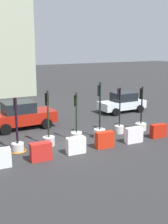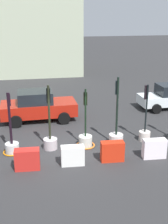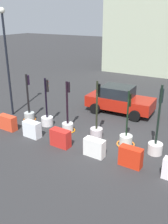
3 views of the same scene
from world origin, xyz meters
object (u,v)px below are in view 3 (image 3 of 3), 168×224
Objects in this scene: construction_barrier_4 at (131,157)px; construction_barrier_0 at (8,123)px; traffic_light_2 at (68,123)px; traffic_light_4 at (126,138)px; construction_barrier_1 at (32,129)px; street_lamp_post at (6,51)px; construction_barrier_3 at (94,148)px; traffic_light_5 at (156,143)px; car_red_compact at (119,100)px; construction_barrier_2 at (60,138)px; traffic_light_0 at (29,112)px; traffic_light_3 at (97,127)px; traffic_light_1 at (47,117)px.

construction_barrier_0 is at bearing 179.81° from construction_barrier_4.
traffic_light_2 is 4.67m from construction_barrier_4.
traffic_light_4 is at bearing 117.35° from construction_barrier_4.
traffic_light_2 reaches higher than construction_barrier_0.
construction_barrier_1 is 0.15× the size of street_lamp_post.
construction_barrier_3 is (-0.88, -1.75, 0.04)m from traffic_light_4.
traffic_light_5 reaches higher than construction_barrier_3.
construction_barrier_2 is at bearing -96.57° from car_red_compact.
street_lamp_post is at bearing 174.98° from traffic_light_0.
construction_barrier_4 is (2.59, -1.74, -0.14)m from traffic_light_3.
traffic_light_5 is at bearing -1.52° from street_lamp_post.
traffic_light_3 reaches higher than construction_barrier_2.
construction_barrier_2 is (3.80, -0.10, 0.03)m from construction_barrier_0.
traffic_light_2 is 3.50m from traffic_light_4.
traffic_light_2 is 4.44m from car_red_compact.
construction_barrier_2 is at bearing -178.85° from construction_barrier_4.
traffic_light_0 reaches higher than car_red_compact.
construction_barrier_0 is 1.11× the size of construction_barrier_2.
traffic_light_0 is at bearing -5.02° from street_lamp_post.
traffic_light_2 is at bearing -2.21° from traffic_light_0.
traffic_light_3 is 3.09× the size of construction_barrier_3.
traffic_light_4 is at bearing 1.50° from traffic_light_2.
traffic_light_1 is 5.08m from car_red_compact.
traffic_light_2 is at bearing -179.98° from traffic_light_5.
construction_barrier_0 is (-3.10, -1.59, -0.06)m from traffic_light_2.
traffic_light_2 reaches higher than construction_barrier_2.
traffic_light_1 is 6.51m from traffic_light_5.
traffic_light_0 is 2.96× the size of construction_barrier_1.
traffic_light_5 is (5.01, 0.00, 0.08)m from traffic_light_2.
construction_barrier_2 is 3.68m from construction_barrier_4.
construction_barrier_0 is at bearing 179.36° from construction_barrier_3.
traffic_light_3 is 3.15× the size of construction_barrier_1.
construction_barrier_4 is (7.48, -0.02, 0.03)m from construction_barrier_0.
construction_barrier_2 is at bearing -178.97° from construction_barrier_3.
traffic_light_3 reaches higher than construction_barrier_4.
traffic_light_0 reaches higher than construction_barrier_0.
traffic_light_5 is 4.64m from construction_barrier_2.
traffic_light_3 is 5.18m from construction_barrier_0.
car_red_compact reaches higher than construction_barrier_3.
car_red_compact is at bearing 83.43° from construction_barrier_2.
traffic_light_3 reaches higher than construction_barrier_0.
traffic_light_0 is 2.98m from traffic_light_2.
street_lamp_post is (-5.27, 1.95, 3.68)m from construction_barrier_2.
traffic_light_5 reaches higher than car_red_compact.
traffic_light_5 is at bearing 14.49° from construction_barrier_1.
construction_barrier_3 reaches higher than construction_barrier_0.
car_red_compact is at bearing 55.38° from traffic_light_1.
traffic_light_4 is 2.90× the size of construction_barrier_1.
traffic_light_0 is 0.87× the size of traffic_light_5.
car_red_compact is (4.35, 4.09, 0.33)m from traffic_light_0.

